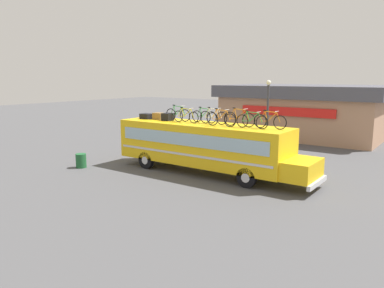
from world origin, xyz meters
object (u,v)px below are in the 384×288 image
at_px(rooftop_bicycle_4, 213,117).
at_px(trash_bin, 81,161).
at_px(bus, 206,145).
at_px(luggage_bag_2, 158,116).
at_px(rooftop_bicycle_7, 252,121).
at_px(rooftop_bicycle_3, 204,116).
at_px(street_lamp, 268,112).
at_px(luggage_bag_1, 146,116).
at_px(rooftop_bicycle_1, 178,114).
at_px(rooftop_bicycle_6, 239,119).
at_px(luggage_bag_3, 168,117).
at_px(rooftop_bicycle_2, 186,116).
at_px(rooftop_bicycle_5, 221,119).
at_px(rooftop_bicycle_8, 270,121).

relative_size(rooftop_bicycle_4, trash_bin, 2.09).
height_order(bus, luggage_bag_2, luggage_bag_2).
xyz_separation_m(bus, rooftop_bicycle_7, (2.86, -0.15, 1.53)).
height_order(rooftop_bicycle_3, trash_bin, rooftop_bicycle_3).
relative_size(trash_bin, street_lamp, 0.16).
xyz_separation_m(bus, luggage_bag_1, (-4.38, -0.01, 1.32)).
height_order(rooftop_bicycle_1, rooftop_bicycle_6, rooftop_bicycle_6).
xyz_separation_m(luggage_bag_1, luggage_bag_3, (1.68, 0.02, 0.06)).
bearing_deg(luggage_bag_3, bus, -0.25).
bearing_deg(luggage_bag_3, rooftop_bicycle_4, 3.39).
bearing_deg(rooftop_bicycle_2, rooftop_bicycle_7, 0.21).
xyz_separation_m(luggage_bag_3, street_lamp, (3.89, 5.33, 0.07)).
bearing_deg(rooftop_bicycle_2, bus, 7.69).
distance_m(rooftop_bicycle_5, rooftop_bicycle_7, 1.67).
xyz_separation_m(rooftop_bicycle_3, street_lamp, (1.57, 4.94, -0.08)).
height_order(trash_bin, street_lamp, street_lamp).
bearing_deg(rooftop_bicycle_7, rooftop_bicycle_5, -171.87).
relative_size(luggage_bag_3, rooftop_bicycle_1, 0.32).
distance_m(rooftop_bicycle_3, rooftop_bicycle_4, 0.78).
relative_size(rooftop_bicycle_8, street_lamp, 0.34).
bearing_deg(rooftop_bicycle_5, rooftop_bicycle_2, 174.80).
distance_m(luggage_bag_2, rooftop_bicycle_5, 4.79).
bearing_deg(rooftop_bicycle_1, rooftop_bicycle_5, -10.00).
height_order(rooftop_bicycle_2, street_lamp, street_lamp).
height_order(luggage_bag_1, rooftop_bicycle_6, rooftop_bicycle_6).
height_order(rooftop_bicycle_1, rooftop_bicycle_5, rooftop_bicycle_1).
height_order(luggage_bag_2, rooftop_bicycle_6, rooftop_bicycle_6).
height_order(luggage_bag_3, rooftop_bicycle_8, rooftop_bicycle_8).
bearing_deg(rooftop_bicycle_1, rooftop_bicycle_6, -1.10).
xyz_separation_m(bus, trash_bin, (-6.69, -3.24, -1.19)).
relative_size(rooftop_bicycle_5, rooftop_bicycle_7, 1.01).
distance_m(rooftop_bicycle_7, rooftop_bicycle_8, 0.87).
bearing_deg(luggage_bag_3, street_lamp, 53.89).
bearing_deg(rooftop_bicycle_7, rooftop_bicycle_4, 172.14).
bearing_deg(rooftop_bicycle_7, luggage_bag_2, 177.15).
xyz_separation_m(rooftop_bicycle_3, rooftop_bicycle_4, (0.75, -0.21, 0.01)).
distance_m(luggage_bag_1, rooftop_bicycle_3, 4.02).
height_order(rooftop_bicycle_3, rooftop_bicycle_4, rooftop_bicycle_4).
height_order(luggage_bag_2, rooftop_bicycle_2, rooftop_bicycle_2).
distance_m(luggage_bag_1, rooftop_bicycle_5, 5.60).
bearing_deg(rooftop_bicycle_6, rooftop_bicycle_8, 4.17).
relative_size(luggage_bag_3, trash_bin, 0.67).
relative_size(bus, trash_bin, 13.99).
relative_size(luggage_bag_2, trash_bin, 0.74).
xyz_separation_m(rooftop_bicycle_2, rooftop_bicycle_7, (4.10, 0.01, 0.01)).
bearing_deg(street_lamp, luggage_bag_1, -136.13).
bearing_deg(rooftop_bicycle_7, rooftop_bicycle_1, 176.03).
height_order(rooftop_bicycle_5, rooftop_bicycle_6, rooftop_bicycle_6).
xyz_separation_m(rooftop_bicycle_1, rooftop_bicycle_5, (3.29, -0.58, -0.00)).
relative_size(luggage_bag_2, rooftop_bicycle_8, 0.35).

